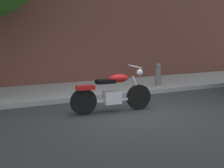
# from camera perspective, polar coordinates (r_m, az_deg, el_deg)

# --- Properties ---
(ground_plane) EXTENTS (60.00, 60.00, 0.00)m
(ground_plane) POSITION_cam_1_polar(r_m,az_deg,el_deg) (8.44, 3.15, -4.95)
(ground_plane) COLOR #303335
(sidewalk) EXTENTS (18.12, 2.67, 0.14)m
(sidewalk) POSITION_cam_1_polar(r_m,az_deg,el_deg) (11.19, -4.76, -1.02)
(sidewalk) COLOR #989898
(sidewalk) RESTS_ON ground
(motorcycle) EXTENTS (2.17, 0.70, 1.16)m
(motorcycle) POSITION_cam_1_polar(r_m,az_deg,el_deg) (8.42, -0.02, -1.61)
(motorcycle) COLOR black
(motorcycle) RESTS_ON ground
(fire_hydrant) EXTENTS (0.20, 0.20, 0.91)m
(fire_hydrant) POSITION_cam_1_polar(r_m,az_deg,el_deg) (11.75, 7.88, 1.34)
(fire_hydrant) COLOR slate
(fire_hydrant) RESTS_ON ground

